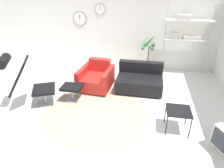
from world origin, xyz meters
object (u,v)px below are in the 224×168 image
object	(u,v)px
side_table	(178,112)
shelf_unit	(186,31)
lounge_chair	(23,77)
armchair_red	(96,79)
potted_plant	(148,56)
couch_low	(140,81)
ottoman	(72,89)

from	to	relation	value
side_table	shelf_unit	distance (m)	3.01
lounge_chair	shelf_unit	world-z (taller)	shelf_unit
lounge_chair	side_table	world-z (taller)	lounge_chair
armchair_red	side_table	xyz separation A→B (m)	(1.99, -1.46, 0.15)
lounge_chair	potted_plant	size ratio (longest dim) A/B	1.03
lounge_chair	side_table	distance (m)	3.37
side_table	potted_plant	xyz separation A→B (m)	(-0.64, 2.79, 0.11)
side_table	potted_plant	distance (m)	2.86
couch_low	ottoman	bearing A→B (deg)	29.18
armchair_red	couch_low	xyz separation A→B (m)	(1.17, 0.12, -0.02)
couch_low	shelf_unit	distance (m)	2.05
potted_plant	shelf_unit	bearing A→B (deg)	2.96
couch_low	potted_plant	world-z (taller)	potted_plant
ottoman	shelf_unit	distance (m)	3.65
armchair_red	side_table	bearing A→B (deg)	148.70
shelf_unit	side_table	bearing A→B (deg)	-97.28
couch_low	side_table	distance (m)	1.79
armchair_red	potted_plant	xyz separation A→B (m)	(1.35, 1.32, 0.27)
ottoman	couch_low	bearing A→B (deg)	28.44
ottoman	side_table	xyz separation A→B (m)	(2.41, -0.72, 0.13)
potted_plant	shelf_unit	size ratio (longest dim) A/B	0.59
armchair_red	side_table	distance (m)	2.48
lounge_chair	ottoman	xyz separation A→B (m)	(0.94, 0.42, -0.45)
potted_plant	couch_low	bearing A→B (deg)	-98.25
lounge_chair	ottoman	bearing A→B (deg)	90.00
couch_low	potted_plant	distance (m)	1.25
lounge_chair	couch_low	distance (m)	2.88
lounge_chair	armchair_red	xyz separation A→B (m)	(1.35, 1.17, -0.47)
side_table	shelf_unit	world-z (taller)	shelf_unit
lounge_chair	shelf_unit	xyz separation A→B (m)	(3.71, 2.54, 0.63)
lounge_chair	ottoman	size ratio (longest dim) A/B	2.52
ottoman	shelf_unit	size ratio (longest dim) A/B	0.24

